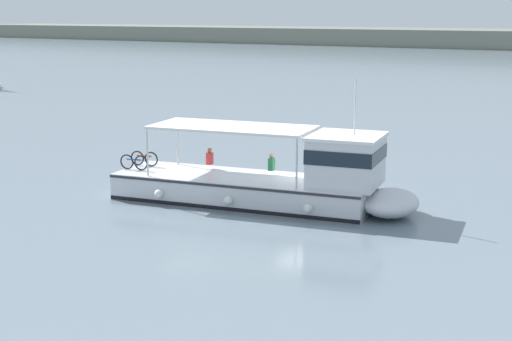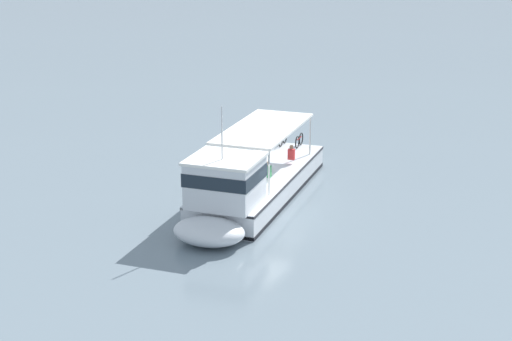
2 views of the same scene
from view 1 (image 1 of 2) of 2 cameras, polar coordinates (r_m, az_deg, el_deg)
The scene contains 2 objects.
ground_plane at distance 31.04m, azimuth 4.22°, elevation -2.52°, with size 400.00×400.00×0.00m, color slate.
ferry_main at distance 30.35m, azimuth 1.79°, elevation -0.86°, with size 13.06×5.51×5.32m.
Camera 1 is at (14.13, -26.53, 7.76)m, focal length 52.13 mm.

